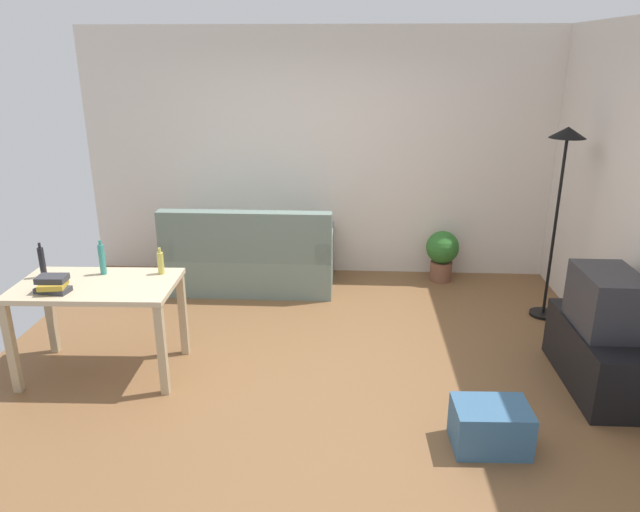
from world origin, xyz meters
TOP-DOWN VIEW (x-y plane):
  - ground_plane at (0.00, 0.00)m, footprint 5.20×4.40m
  - wall_rear at (0.00, 2.20)m, footprint 5.20×0.10m
  - couch at (-0.71, 1.59)m, footprint 1.76×0.84m
  - tv_stand at (2.25, -0.23)m, footprint 0.44×1.10m
  - tv at (2.25, -0.23)m, footprint 0.41×0.60m
  - torchiere_lamp at (2.25, 1.02)m, footprint 0.32×0.32m
  - desk at (-1.57, -0.25)m, footprint 1.22×0.74m
  - potted_plant at (1.38, 1.90)m, footprint 0.36×0.36m
  - storage_box at (1.29, -1.04)m, footprint 0.49×0.36m
  - bottle_dark at (-2.02, -0.15)m, footprint 0.05×0.05m
  - bottle_tall at (-1.59, -0.06)m, footprint 0.05×0.05m
  - bottle_squat at (-1.13, -0.03)m, footprint 0.05×0.05m
  - book_stack at (-1.81, -0.44)m, footprint 0.26×0.19m

SIDE VIEW (x-z plane):
  - ground_plane at x=0.00m, z-range -0.02..0.00m
  - storage_box at x=1.29m, z-range 0.00..0.30m
  - tv_stand at x=2.25m, z-range 0.00..0.48m
  - couch at x=-0.71m, z-range -0.15..0.77m
  - potted_plant at x=1.38m, z-range 0.05..0.62m
  - desk at x=-1.57m, z-range 0.27..1.03m
  - tv at x=2.25m, z-range 0.48..0.92m
  - book_stack at x=-1.81m, z-range 0.76..0.88m
  - bottle_squat at x=-1.13m, z-range 0.74..0.96m
  - bottle_tall at x=-1.59m, z-range 0.74..1.03m
  - bottle_dark at x=-2.02m, z-range 0.74..1.03m
  - wall_rear at x=0.00m, z-range 0.00..2.70m
  - torchiere_lamp at x=2.25m, z-range 0.51..2.32m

